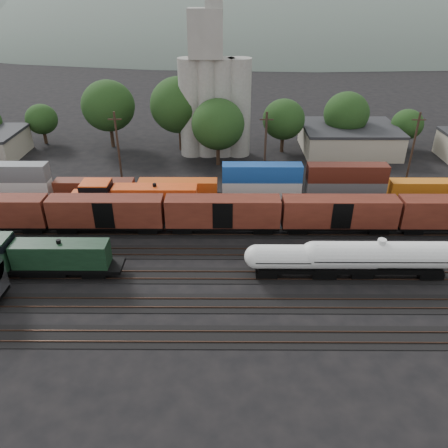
{
  "coord_description": "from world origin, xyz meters",
  "views": [
    {
      "loc": [
        5.65,
        -46.17,
        29.65
      ],
      "look_at": [
        5.38,
        2.0,
        3.0
      ],
      "focal_mm": 35.0,
      "sensor_mm": 36.0,
      "label": 1
    }
  ],
  "objects_px": {
    "green_locomotive": "(34,256)",
    "orange_locomotive": "(132,198)",
    "tank_car_a": "(315,258)",
    "grain_silo": "(214,96)"
  },
  "relations": [
    {
      "from": "orange_locomotive",
      "to": "grain_silo",
      "type": "height_order",
      "value": "grain_silo"
    },
    {
      "from": "green_locomotive",
      "to": "tank_car_a",
      "type": "xyz_separation_m",
      "value": [
        31.72,
        -0.0,
        -0.18
      ]
    },
    {
      "from": "tank_car_a",
      "to": "orange_locomotive",
      "type": "xyz_separation_m",
      "value": [
        -23.48,
        15.0,
        0.29
      ]
    },
    {
      "from": "tank_car_a",
      "to": "orange_locomotive",
      "type": "distance_m",
      "value": 27.86
    },
    {
      "from": "grain_silo",
      "to": "tank_car_a",
      "type": "bearing_deg",
      "value": -73.17
    },
    {
      "from": "green_locomotive",
      "to": "grain_silo",
      "type": "bearing_deg",
      "value": 64.77
    },
    {
      "from": "green_locomotive",
      "to": "orange_locomotive",
      "type": "relative_size",
      "value": 0.9
    },
    {
      "from": "orange_locomotive",
      "to": "tank_car_a",
      "type": "bearing_deg",
      "value": -32.57
    },
    {
      "from": "orange_locomotive",
      "to": "grain_silo",
      "type": "bearing_deg",
      "value": 66.92
    },
    {
      "from": "tank_car_a",
      "to": "orange_locomotive",
      "type": "height_order",
      "value": "orange_locomotive"
    }
  ]
}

